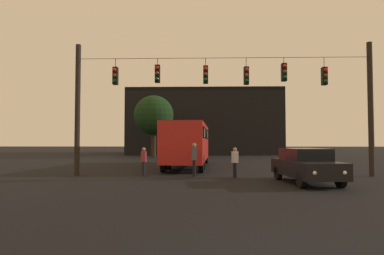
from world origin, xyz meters
TOP-DOWN VIEW (x-y plane):
  - ground_plane at (0.00, 24.50)m, footprint 168.00×168.00m
  - overhead_signal_span at (-0.01, 12.33)m, footprint 15.94×0.44m
  - city_bus at (-2.04, 18.31)m, footprint 3.04×11.11m
  - car_near_right at (3.45, 9.29)m, footprint 2.19×4.46m
  - pedestrian_crossing_left at (-4.17, 12.13)m, footprint 0.25×0.37m
  - pedestrian_crossing_center at (-1.49, 11.87)m, footprint 0.31×0.40m
  - pedestrian_crossing_right at (0.57, 11.46)m, footprint 0.33×0.41m
  - corner_building at (-0.72, 44.78)m, footprint 21.15×13.34m
  - tree_left_silhouette at (-6.62, 32.65)m, footprint 4.57×4.57m

SIDE VIEW (x-z plane):
  - ground_plane at x=0.00m, z-range 0.00..0.00m
  - car_near_right at x=3.45m, z-range 0.04..1.56m
  - pedestrian_crossing_left at x=-4.17m, z-range 0.09..1.59m
  - pedestrian_crossing_right at x=0.57m, z-range 0.09..1.61m
  - pedestrian_crossing_center at x=-1.49m, z-range 0.12..1.86m
  - city_bus at x=-2.04m, z-range 0.37..3.37m
  - overhead_signal_span at x=-0.01m, z-range 0.67..7.78m
  - corner_building at x=-0.72m, z-range 0.00..9.03m
  - tree_left_silhouette at x=-6.62m, z-range 1.24..8.36m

